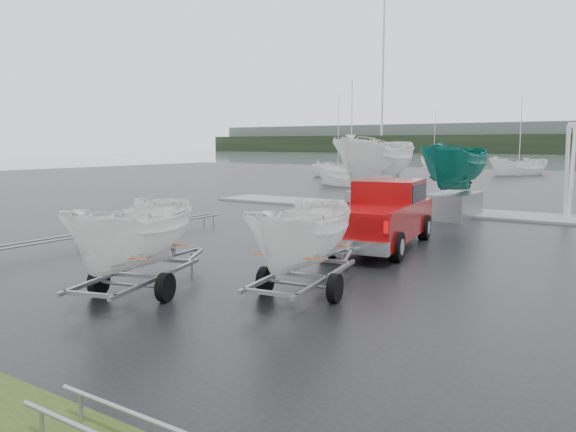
{
  "coord_description": "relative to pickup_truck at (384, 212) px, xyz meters",
  "views": [
    {
      "loc": [
        6.29,
        -13.08,
        3.25
      ],
      "look_at": [
        -2.49,
        0.05,
        1.2
      ],
      "focal_mm": 35.0,
      "sensor_mm": 36.0,
      "label": 1
    }
  ],
  "objects": [
    {
      "name": "trailer_parked",
      "position": [
        -1.87,
        -8.53,
        1.45
      ],
      "size": [
        2.18,
        3.79,
        4.64
      ],
      "rotation": [
        0.0,
        0.0,
        0.3
      ],
      "color": "gray",
      "rests_on": "ground"
    },
    {
      "name": "keelboat_1",
      "position": [
        -0.15,
        7.82,
        2.25
      ],
      "size": [
        2.13,
        3.2,
        6.75
      ],
      "color": "gray",
      "rests_on": "ground"
    },
    {
      "name": "ground_plane",
      "position": [
        1.05,
        -3.38,
        -1.08
      ],
      "size": [
        120.0,
        120.0,
        0.0
      ],
      "primitive_type": "plane",
      "color": "black",
      "rests_on": "ground"
    },
    {
      "name": "moored_boat_7",
      "position": [
        -19.94,
        33.39,
        -1.07
      ],
      "size": [
        3.11,
        3.13,
        10.98
      ],
      "rotation": [
        0.0,
        0.0,
        2.6
      ],
      "color": "silver",
      "rests_on": "ground"
    },
    {
      "name": "moored_boat_0",
      "position": [
        -12.61,
        22.06,
        -1.07
      ],
      "size": [
        3.44,
        3.39,
        11.69
      ],
      "rotation": [
        0.0,
        0.0,
        4.47
      ],
      "color": "silver",
      "rests_on": "ground"
    },
    {
      "name": "keelboat_0",
      "position": [
        -3.81,
        7.62,
        2.82
      ],
      "size": [
        2.45,
        3.2,
        10.62
      ],
      "color": "gray",
      "rests_on": "ground"
    },
    {
      "name": "mast_rack_0",
      "position": [
        -7.95,
        -2.38,
        -0.73
      ],
      "size": [
        0.56,
        6.5,
        0.06
      ],
      "rotation": [
        0.0,
        0.0,
        1.57
      ],
      "color": "gray",
      "rests_on": "ground"
    },
    {
      "name": "moored_boat_1",
      "position": [
        -5.21,
        45.49,
        -1.07
      ],
      "size": [
        4.0,
        4.02,
        11.83
      ],
      "rotation": [
        0.0,
        0.0,
        5.74
      ],
      "color": "silver",
      "rests_on": "ground"
    },
    {
      "name": "dock",
      "position": [
        1.05,
        9.62,
        -1.03
      ],
      "size": [
        30.0,
        3.0,
        0.12
      ],
      "primitive_type": "cube",
      "color": "gray",
      "rests_on": "ground"
    },
    {
      "name": "moored_boat_4",
      "position": [
        -20.36,
        62.85,
        -1.07
      ],
      "size": [
        3.4,
        3.4,
        11.16
      ],
      "rotation": [
        0.0,
        0.0,
        0.76
      ],
      "color": "silver",
      "rests_on": "ground"
    },
    {
      "name": "trailer_hitched",
      "position": [
        1.08,
        -6.53,
        1.4
      ],
      "size": [
        1.86,
        3.74,
        4.54
      ],
      "rotation": [
        0.0,
        0.0,
        0.16
      ],
      "color": "gray",
      "rests_on": "ground"
    },
    {
      "name": "pickup_truck",
      "position": [
        0.0,
        0.0,
        0.0
      ],
      "size": [
        3.08,
        6.46,
        2.06
      ],
      "rotation": [
        0.0,
        0.0,
        0.16
      ],
      "color": "maroon",
      "rests_on": "ground"
    }
  ]
}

